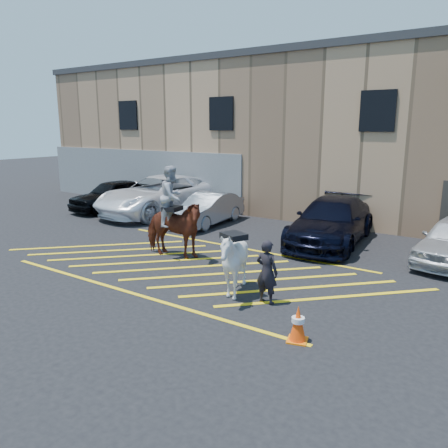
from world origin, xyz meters
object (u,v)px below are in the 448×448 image
Objects in this scene: car_white_pickup at (160,195)px; handler at (267,272)px; car_silver_sedan at (208,209)px; car_blue_suv at (332,221)px; traffic_cone at (298,323)px; car_black_suv at (113,195)px; saddled_white at (234,262)px; mounted_bay at (173,221)px.

car_white_pickup reaches higher than handler.
car_silver_sedan is at bearing -42.05° from handler.
car_white_pickup is 1.19× the size of car_blue_suv.
car_silver_sedan is at bearing 135.66° from traffic_cone.
car_blue_suv is (8.53, -0.54, -0.11)m from car_white_pickup.
car_silver_sedan is (3.15, -0.57, -0.24)m from car_white_pickup.
handler is (11.81, -5.99, 0.02)m from car_black_suv.
car_white_pickup reaches higher than saddled_white.
car_silver_sedan is 8.54m from handler.
car_blue_suv is 7.64m from traffic_cone.
handler is at bearing -29.49° from car_white_pickup.
car_blue_suv reaches higher than car_silver_sedan.
car_white_pickup reaches higher than car_blue_suv.
mounted_bay is (5.03, -4.98, 0.27)m from car_white_pickup.
car_blue_suv is (11.11, 0.04, 0.04)m from car_black_suv.
mounted_bay is at bearing -24.18° from car_black_suv.
car_black_suv is at bearing 177.14° from car_silver_sedan.
car_silver_sedan is 4.83m from mounted_bay.
traffic_cone is (1.40, -1.31, -0.40)m from handler.
car_blue_suv is at bearing 88.16° from saddled_white.
traffic_cone is at bearing -30.59° from car_white_pickup.
traffic_cone is at bearing -23.03° from car_black_suv.
car_black_suv is 0.68× the size of car_white_pickup.
car_silver_sedan is 1.37× the size of mounted_bay.
car_black_suv is 8.80m from mounted_bay.
handler is 0.90m from saddled_white.
car_black_suv is 12.47m from saddled_white.
mounted_bay is 3.70m from saddled_white.
handler is 0.79× the size of saddled_white.
car_white_pickup is (2.58, 0.58, 0.15)m from car_black_suv.
saddled_white reaches higher than handler.
car_white_pickup is 7.08m from mounted_bay.
mounted_bay is at bearing -38.80° from car_white_pickup.
car_silver_sedan is 5.43× the size of traffic_cone.
mounted_bay reaches higher than saddled_white.
car_white_pickup is 4.21× the size of handler.
car_black_suv is 11.11m from car_blue_suv.
car_silver_sedan is 7.97m from saddled_white.
car_blue_suv is at bearing 6.07° from car_black_suv.
car_black_suv is at bearing -161.34° from car_white_pickup.
car_black_suv is at bearing -24.31° from handler.
car_white_pickup is 8.81× the size of traffic_cone.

